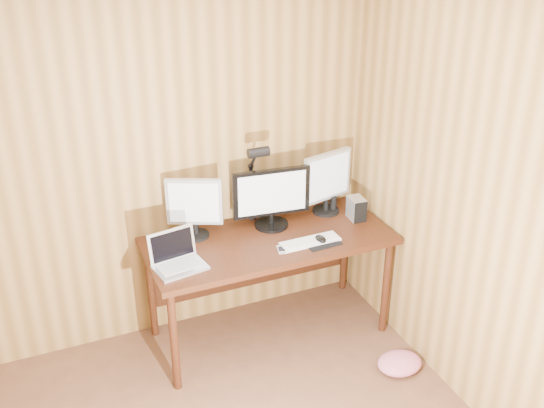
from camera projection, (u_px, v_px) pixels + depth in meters
room_shell at (205, 373)px, 2.23m from camera, size 4.00×4.00×4.00m
desk at (265, 249)px, 4.24m from camera, size 1.60×0.70×0.75m
monitor_center at (271, 197)px, 4.19m from camera, size 0.52×0.23×0.41m
monitor_left at (194, 206)px, 4.05m from camera, size 0.34×0.18×0.41m
monitor_right at (327, 181)px, 4.36m from camera, size 0.39×0.19×0.44m
laptop at (177, 258)px, 3.80m from camera, size 0.33×0.28×0.21m
keyboard at (310, 241)px, 4.07m from camera, size 0.40×0.13×0.02m
mousepad at (321, 242)px, 4.08m from camera, size 0.24×0.20×0.00m
mouse at (321, 239)px, 4.07m from camera, size 0.07×0.11×0.04m
hard_drive at (356, 208)px, 4.34m from camera, size 0.11×0.15×0.15m
phone at (281, 250)px, 3.98m from camera, size 0.07×0.10×0.01m
speaker at (334, 204)px, 4.45m from camera, size 0.05×0.05×0.11m
desk_lamp at (255, 172)px, 4.15m from camera, size 0.14×0.20×0.61m
fabric_pile at (400, 363)px, 4.09m from camera, size 0.31×0.26×0.09m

